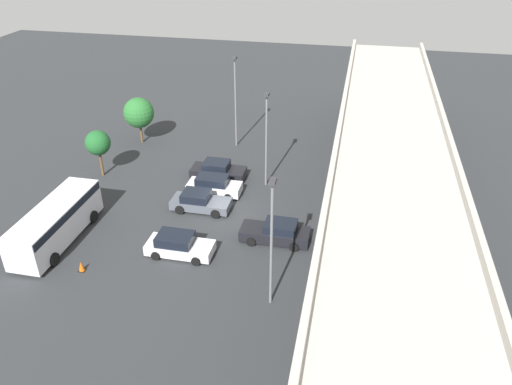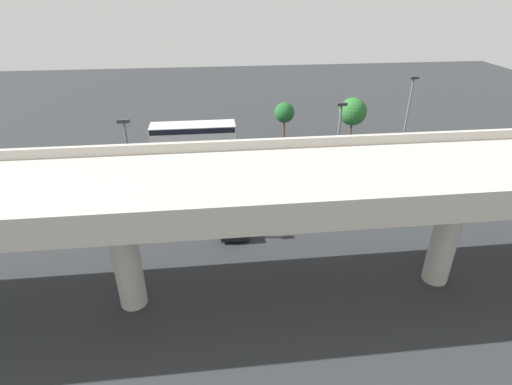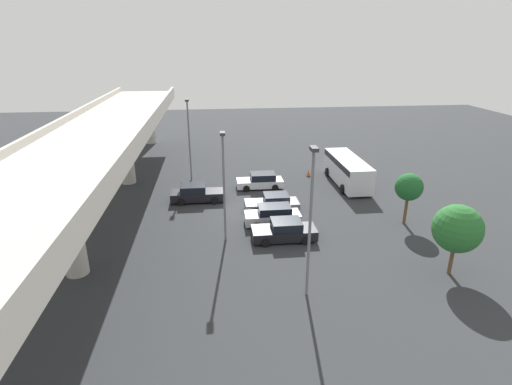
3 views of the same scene
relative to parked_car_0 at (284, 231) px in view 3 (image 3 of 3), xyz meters
The scene contains 14 objects.
ground_plane 5.87m from the parked_car_0, 20.05° to the left, with size 110.33×110.33×0.00m, color #2D3033.
highway_overpass 15.80m from the parked_car_0, 68.19° to the left, with size 52.89×7.35×7.77m.
parked_car_0 is the anchor object (origin of this frame).
parked_car_1 2.75m from the parked_car_0, ahead, with size 2.04×4.38×1.55m.
parked_car_2 5.32m from the parked_car_0, ahead, with size 2.17×4.57×1.48m.
parked_car_3 10.56m from the parked_car_0, 38.58° to the left, with size 2.11×4.83×1.56m.
parked_car_4 11.11m from the parked_car_0, ahead, with size 2.13×4.52×1.51m.
shuttle_bus 14.13m from the parked_car_0, 36.62° to the right, with size 8.55×2.76×2.68m.
lamp_post_near_aisle 8.14m from the parked_car_0, behind, with size 0.70×0.35×8.71m.
lamp_post_mid_lot 5.88m from the parked_car_0, 85.22° to the left, with size 0.70×0.35×8.01m.
lamp_post_by_overpass 16.79m from the parked_car_0, 26.84° to the left, with size 0.70×0.35×8.30m.
tree_front_left 11.29m from the parked_car_0, 120.80° to the right, with size 2.95×2.95×4.58m.
tree_front_centre 10.41m from the parked_car_0, 80.52° to the right, with size 2.14×2.14×4.16m.
traffic_cone 15.06m from the parked_car_0, 19.90° to the right, with size 0.44×0.44×0.70m.
Camera 3 is at (-31.28, 2.90, 13.66)m, focal length 28.00 mm.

